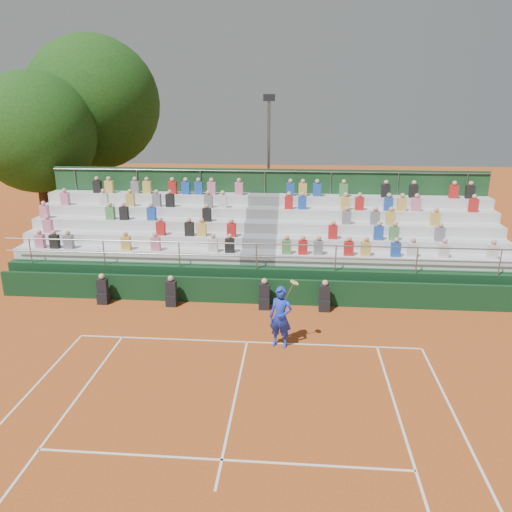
# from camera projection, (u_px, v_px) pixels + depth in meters

# --- Properties ---
(ground) EXTENTS (90.00, 90.00, 0.00)m
(ground) POSITION_uv_depth(u_px,v_px,m) (247.00, 342.00, 15.99)
(ground) COLOR #B2501D
(ground) RESTS_ON ground
(courtside_wall) EXTENTS (20.00, 0.15, 1.00)m
(courtside_wall) POSITION_uv_depth(u_px,v_px,m) (255.00, 291.00, 18.88)
(courtside_wall) COLOR black
(courtside_wall) RESTS_ON ground
(line_officials) EXTENTS (8.76, 0.40, 1.19)m
(line_officials) POSITION_uv_depth(u_px,v_px,m) (215.00, 295.00, 18.58)
(line_officials) COLOR black
(line_officials) RESTS_ON ground
(grandstand) EXTENTS (20.00, 5.20, 4.40)m
(grandstand) POSITION_uv_depth(u_px,v_px,m) (262.00, 252.00, 21.79)
(grandstand) COLOR black
(grandstand) RESTS_ON ground
(tennis_player) EXTENTS (0.94, 0.65, 2.22)m
(tennis_player) POSITION_uv_depth(u_px,v_px,m) (281.00, 317.00, 15.46)
(tennis_player) COLOR #1A33C8
(tennis_player) RESTS_ON ground
(tree_west) EXTENTS (6.13, 6.13, 8.87)m
(tree_west) POSITION_uv_depth(u_px,v_px,m) (36.00, 133.00, 25.51)
(tree_west) COLOR #372014
(tree_west) RESTS_ON ground
(tree_east) EXTENTS (7.54, 7.54, 10.98)m
(tree_east) POSITION_uv_depth(u_px,v_px,m) (94.00, 103.00, 28.73)
(tree_east) COLOR #372014
(tree_east) RESTS_ON ground
(floodlight_mast) EXTENTS (0.60, 0.25, 7.69)m
(floodlight_mast) POSITION_uv_depth(u_px,v_px,m) (269.00, 157.00, 26.51)
(floodlight_mast) COLOR gray
(floodlight_mast) RESTS_ON ground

